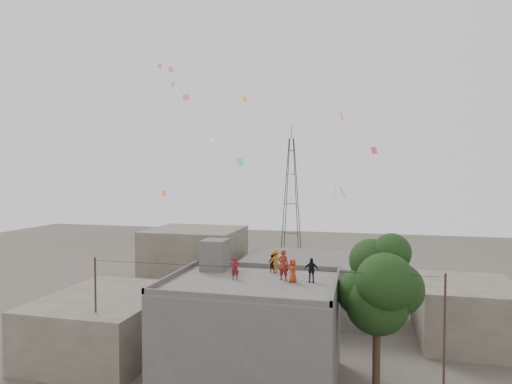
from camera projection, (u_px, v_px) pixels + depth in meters
ground at (252, 382)px, 25.57m from camera, size 140.00×140.00×0.00m
main_building at (252, 332)px, 25.45m from camera, size 10.00×8.00×6.10m
parapet at (252, 279)px, 25.33m from camera, size 10.00×8.00×0.30m
stair_head_box at (215, 255)px, 28.58m from camera, size 1.60×1.80×2.00m
neighbor_west at (107, 323)px, 30.05m from camera, size 8.00×10.00×4.00m
neighbor_north at (311, 285)px, 38.58m from camera, size 12.00×9.00×5.00m
neighbor_northwest at (195, 263)px, 43.34m from camera, size 9.00×8.00×7.00m
neighbor_east at (466, 312)px, 31.86m from camera, size 7.00×8.00×4.40m
tree at (380, 287)px, 24.16m from camera, size 4.90×4.60×9.10m
utility_line at (255, 327)px, 24.09m from camera, size 20.12×0.62×7.40m
transmission_tower at (291, 197)px, 64.99m from camera, size 2.97×2.97×20.01m
person_red_adult at (283, 265)px, 25.67m from camera, size 0.76×0.60×1.83m
person_orange_child at (293, 270)px, 25.17m from camera, size 0.76×0.81×1.39m
person_dark_child at (272, 263)px, 27.79m from camera, size 0.67×0.58×1.17m
person_dark_adult at (311, 270)px, 25.16m from camera, size 0.88×0.45×1.44m
person_orange_adult at (275, 261)px, 27.67m from camera, size 1.11×1.07×1.52m
person_red_child at (235, 268)px, 25.82m from camera, size 0.58×0.50×1.34m
kites at (274, 130)px, 30.33m from camera, size 16.13×16.97×12.25m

